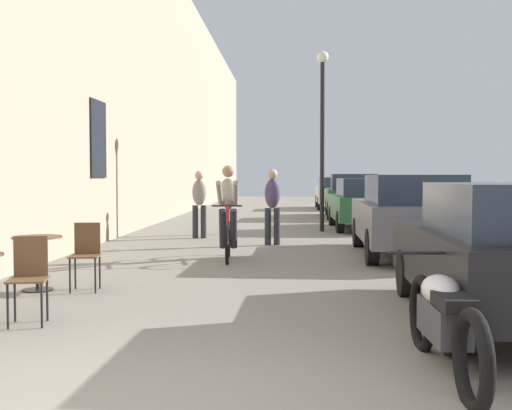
# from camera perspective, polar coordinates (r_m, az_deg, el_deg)

# --- Properties ---
(building_facade_left) EXTENTS (0.54, 68.00, 9.12)m
(building_facade_left) POSITION_cam_1_polar(r_m,az_deg,el_deg) (18.54, -11.32, 11.98)
(building_facade_left) COLOR tan
(building_facade_left) RESTS_ON ground_plane
(cafe_chair_near_toward_wall) EXTENTS (0.45, 0.45, 0.89)m
(cafe_chair_near_toward_wall) POSITION_cam_1_polar(r_m,az_deg,el_deg) (7.01, -19.45, -5.72)
(cafe_chair_near_toward_wall) COLOR black
(cafe_chair_near_toward_wall) RESTS_ON ground_plane
(cafe_table_mid) EXTENTS (0.64, 0.64, 0.72)m
(cafe_table_mid) POSITION_cam_1_polar(r_m,az_deg,el_deg) (8.97, -18.80, -3.90)
(cafe_table_mid) COLOR black
(cafe_table_mid) RESTS_ON ground_plane
(cafe_chair_mid_toward_street) EXTENTS (0.42, 0.42, 0.89)m
(cafe_chair_mid_toward_street) POSITION_cam_1_polar(r_m,az_deg,el_deg) (8.83, -14.82, -3.98)
(cafe_chair_mid_toward_street) COLOR black
(cafe_chair_mid_toward_street) RESTS_ON ground_plane
(cyclist_on_bicycle) EXTENTS (0.52, 1.76, 1.74)m
(cyclist_on_bicycle) POSITION_cam_1_polar(r_m,az_deg,el_deg) (11.69, -2.49, -0.87)
(cyclist_on_bicycle) COLOR black
(cyclist_on_bicycle) RESTS_ON ground_plane
(pedestrian_near) EXTENTS (0.37, 0.29, 1.67)m
(pedestrian_near) POSITION_cam_1_polar(r_m,az_deg,el_deg) (14.06, 1.46, 0.23)
(pedestrian_near) COLOR #26262D
(pedestrian_near) RESTS_ON ground_plane
(pedestrian_mid) EXTENTS (0.36, 0.28, 1.64)m
(pedestrian_mid) POSITION_cam_1_polar(r_m,az_deg,el_deg) (15.72, -5.04, 0.42)
(pedestrian_mid) COLOR #26262D
(pedestrian_mid) RESTS_ON ground_plane
(street_lamp) EXTENTS (0.32, 0.32, 4.90)m
(street_lamp) POSITION_cam_1_polar(r_m,az_deg,el_deg) (17.73, 5.90, 7.72)
(street_lamp) COLOR black
(street_lamp) RESTS_ON ground_plane
(parked_car_nearest) EXTENTS (1.80, 4.10, 1.44)m
(parked_car_nearest) POSITION_cam_1_polar(r_m,az_deg,el_deg) (7.05, 21.18, -3.81)
(parked_car_nearest) COLOR black
(parked_car_nearest) RESTS_ON ground_plane
(parked_car_second) EXTENTS (1.91, 4.35, 1.53)m
(parked_car_second) POSITION_cam_1_polar(r_m,az_deg,el_deg) (12.46, 13.35, -0.79)
(parked_car_second) COLOR #595960
(parked_car_second) RESTS_ON ground_plane
(parked_car_third) EXTENTS (1.76, 4.09, 1.45)m
(parked_car_third) POSITION_cam_1_polar(r_m,az_deg,el_deg) (18.53, 9.48, 0.18)
(parked_car_third) COLOR #23512D
(parked_car_third) RESTS_ON ground_plane
(parked_car_fourth) EXTENTS (2.02, 4.53, 1.59)m
(parked_car_fourth) POSITION_cam_1_polar(r_m,az_deg,el_deg) (23.78, 8.51, 0.88)
(parked_car_fourth) COLOR #23512D
(parked_car_fourth) RESTS_ON ground_plane
(parked_car_fifth) EXTENTS (1.77, 4.13, 1.46)m
(parked_car_fifth) POSITION_cam_1_polar(r_m,az_deg,el_deg) (30.08, 7.03, 1.11)
(parked_car_fifth) COLOR beige
(parked_car_fifth) RESTS_ON ground_plane
(parked_motorcycle) EXTENTS (0.62, 2.15, 0.92)m
(parked_motorcycle) POSITION_cam_1_polar(r_m,az_deg,el_deg) (5.19, 16.32, -9.82)
(parked_motorcycle) COLOR black
(parked_motorcycle) RESTS_ON ground_plane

